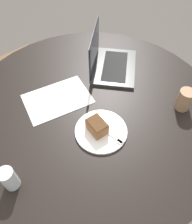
{
  "coord_description": "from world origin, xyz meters",
  "views": [
    {
      "loc": [
        0.11,
        -0.75,
        1.66
      ],
      "look_at": [
        0.03,
        -0.09,
        0.81
      ],
      "focal_mm": 35.0,
      "sensor_mm": 36.0,
      "label": 1
    }
  ],
  "objects_px": {
    "plate": "(101,131)",
    "coffee_glass": "(185,100)",
    "laptop": "(110,62)",
    "chair": "(10,65)"
  },
  "relations": [
    {
      "from": "plate",
      "to": "coffee_glass",
      "type": "bearing_deg",
      "value": 26.58
    },
    {
      "from": "coffee_glass",
      "to": "laptop",
      "type": "xyz_separation_m",
      "value": [
        -0.4,
        0.27,
        -0.02
      ]
    },
    {
      "from": "laptop",
      "to": "plate",
      "type": "bearing_deg",
      "value": 1.08
    },
    {
      "from": "plate",
      "to": "coffee_glass",
      "type": "relative_size",
      "value": 2.2
    },
    {
      "from": "plate",
      "to": "laptop",
      "type": "relative_size",
      "value": 0.71
    },
    {
      "from": "plate",
      "to": "laptop",
      "type": "bearing_deg",
      "value": 89.45
    },
    {
      "from": "chair",
      "to": "coffee_glass",
      "type": "height_order",
      "value": "chair"
    },
    {
      "from": "coffee_glass",
      "to": "laptop",
      "type": "relative_size",
      "value": 0.32
    },
    {
      "from": "chair",
      "to": "laptop",
      "type": "relative_size",
      "value": 2.75
    },
    {
      "from": "plate",
      "to": "coffee_glass",
      "type": "distance_m",
      "value": 0.46
    }
  ]
}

